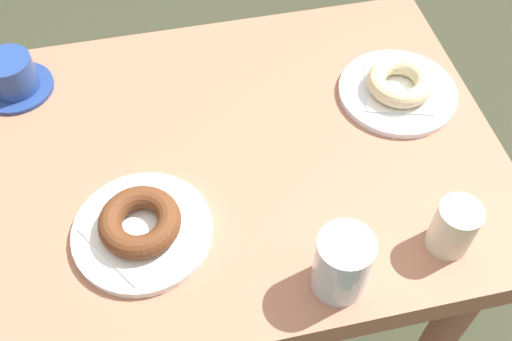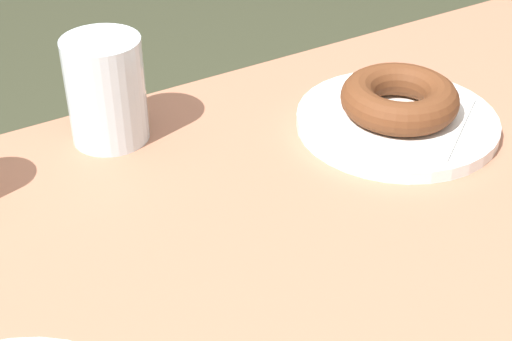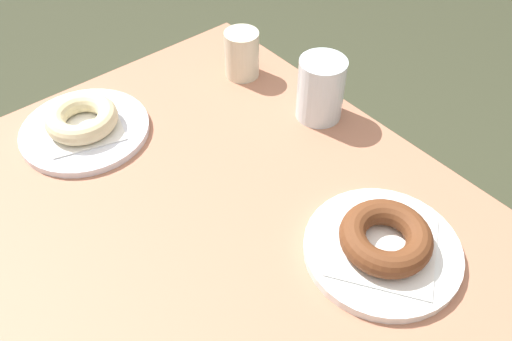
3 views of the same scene
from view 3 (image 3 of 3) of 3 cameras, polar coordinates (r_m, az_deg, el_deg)
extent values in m
cube|color=#A56B51|center=(0.71, 1.56, -11.33)|extent=(1.02, 0.64, 0.05)
cylinder|color=#A16751|center=(1.32, -3.54, -2.51)|extent=(0.06, 0.06, 0.72)
cylinder|color=#A16751|center=(1.22, -21.99, -12.97)|extent=(0.06, 0.06, 0.72)
cylinder|color=white|center=(0.89, -17.91, 4.16)|extent=(0.20, 0.20, 0.01)
cube|color=white|center=(0.89, -18.01, 4.51)|extent=(0.14, 0.14, 0.00)
torus|color=beige|center=(0.88, -18.27, 5.36)|extent=(0.11, 0.11, 0.03)
cylinder|color=white|center=(0.71, 13.41, -8.32)|extent=(0.20, 0.20, 0.01)
cube|color=white|center=(0.70, 13.53, -7.93)|extent=(0.18, 0.18, 0.00)
torus|color=#5C311A|center=(0.69, 13.79, -7.01)|extent=(0.12, 0.12, 0.03)
cylinder|color=silver|center=(0.86, 6.98, 8.71)|extent=(0.08, 0.08, 0.11)
cylinder|color=beige|center=(0.96, -1.53, 12.42)|extent=(0.06, 0.06, 0.09)
camera|label=1|loc=(0.91, 50.30, 46.74)|focal=41.53mm
camera|label=2|loc=(0.70, -49.07, 16.75)|focal=52.69mm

